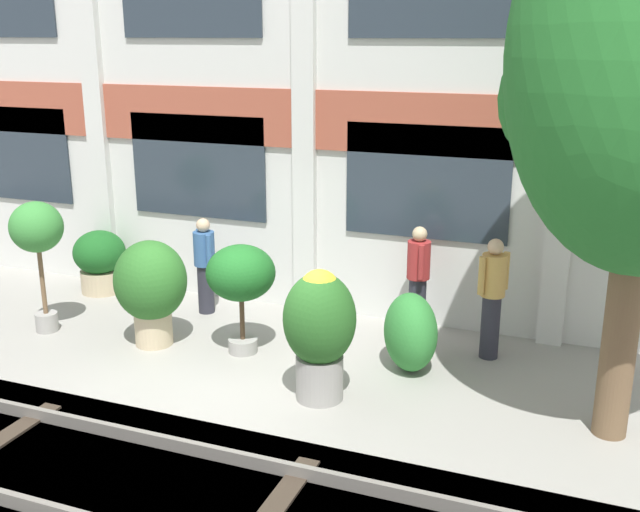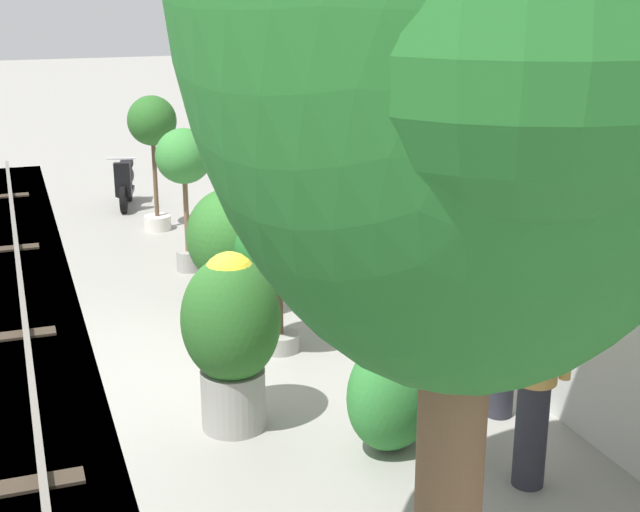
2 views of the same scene
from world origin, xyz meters
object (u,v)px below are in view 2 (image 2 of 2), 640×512
object	(u,v)px
potted_plant_tall_urn	(184,164)
potted_plant_stone_basin	(230,242)
potted_plant_ribbed_drum	(231,328)
resident_near_plants	(504,325)
potted_plant_low_pan	(279,253)
resident_watching_tracks	(342,237)
potted_plant_fluted_column	(303,213)
resident_by_doorway	(535,380)
potted_plant_terracotta_small	(152,130)
topiary_hedge	(395,391)
scooter_near_curb	(126,182)

from	to	relation	value
potted_plant_tall_urn	potted_plant_stone_basin	world-z (taller)	potted_plant_tall_urn
potted_plant_ribbed_drum	resident_near_plants	size ratio (longest dim) A/B	0.99
potted_plant_low_pan	resident_watching_tracks	bearing A→B (deg)	136.43
potted_plant_ribbed_drum	resident_near_plants	world-z (taller)	resident_near_plants
potted_plant_ribbed_drum	potted_plant_low_pan	size ratio (longest dim) A/B	1.06
potted_plant_fluted_column	resident_watching_tracks	xyz separation A→B (m)	(2.23, -0.23, 0.25)
resident_watching_tracks	resident_near_plants	world-z (taller)	resident_near_plants
potted_plant_tall_urn	resident_by_doorway	distance (m)	6.64
resident_near_plants	potted_plant_terracotta_small	bearing A→B (deg)	-9.64
potted_plant_tall_urn	potted_plant_fluted_column	world-z (taller)	potted_plant_tall_urn
potted_plant_low_pan	resident_by_doorway	size ratio (longest dim) A/B	0.91
resident_watching_tracks	resident_near_plants	size ratio (longest dim) A/B	0.93
potted_plant_ribbed_drum	topiary_hedge	xyz separation A→B (m)	(0.82, 1.24, -0.44)
potted_plant_fluted_column	potted_plant_low_pan	xyz separation A→B (m)	(3.50, -1.45, 0.54)
potted_plant_tall_urn	potted_plant_fluted_column	distance (m)	2.08
resident_by_doorway	potted_plant_fluted_column	bearing A→B (deg)	-144.77
potted_plant_tall_urn	resident_near_plants	bearing A→B (deg)	19.39
potted_plant_ribbed_drum	scooter_near_curb	bearing A→B (deg)	178.28
potted_plant_tall_urn	scooter_near_curb	size ratio (longest dim) A/B	1.48
scooter_near_curb	resident_by_doorway	world-z (taller)	resident_by_doorway
potted_plant_stone_basin	potted_plant_terracotta_small	bearing A→B (deg)	-177.21
potted_plant_tall_urn	potted_plant_ribbed_drum	world-z (taller)	potted_plant_tall_urn
potted_plant_ribbed_drum	resident_by_doorway	world-z (taller)	resident_by_doorway
potted_plant_fluted_column	potted_plant_low_pan	world-z (taller)	potted_plant_low_pan
potted_plant_stone_basin	topiary_hedge	size ratio (longest dim) A/B	1.47
potted_plant_fluted_column	potted_plant_low_pan	distance (m)	3.83
potted_plant_tall_urn	scooter_near_curb	xyz separation A→B (m)	(-4.09, -0.28, -1.09)
potted_plant_low_pan	resident_near_plants	xyz separation A→B (m)	(2.15, 1.49, -0.22)
topiary_hedge	resident_near_plants	bearing A→B (deg)	99.89
potted_plant_ribbed_drum	topiary_hedge	bearing A→B (deg)	56.33
potted_plant_tall_urn	potted_plant_stone_basin	distance (m)	1.92
potted_plant_stone_basin	potted_plant_low_pan	world-z (taller)	potted_plant_low_pan
potted_plant_tall_urn	topiary_hedge	distance (m)	5.64
resident_by_doorway	potted_plant_stone_basin	bearing A→B (deg)	-126.07
potted_plant_tall_urn	resident_by_doorway	bearing A→B (deg)	12.75
potted_plant_low_pan	resident_by_doorway	xyz separation A→B (m)	(3.30, 1.08, -0.21)
resident_by_doorway	potted_plant_low_pan	bearing A→B (deg)	-123.51
potted_plant_stone_basin	resident_by_doorway	size ratio (longest dim) A/B	0.91
potted_plant_ribbed_drum	resident_near_plants	distance (m)	2.49
topiary_hedge	resident_by_doorway	bearing A→B (deg)	39.30
potted_plant_fluted_column	potted_plant_ribbed_drum	distance (m)	5.58
potted_plant_low_pan	scooter_near_curb	bearing A→B (deg)	-174.78
scooter_near_curb	potted_plant_stone_basin	bearing A→B (deg)	18.19
scooter_near_curb	topiary_hedge	world-z (taller)	topiary_hedge
scooter_near_curb	resident_watching_tracks	size ratio (longest dim) A/B	0.87
potted_plant_stone_basin	resident_near_plants	world-z (taller)	resident_near_plants
potted_plant_terracotta_small	topiary_hedge	size ratio (longest dim) A/B	2.06
potted_plant_terracotta_small	resident_watching_tracks	distance (m)	4.55
potted_plant_ribbed_drum	resident_watching_tracks	distance (m)	3.53
potted_plant_tall_urn	potted_plant_low_pan	size ratio (longest dim) A/B	1.28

